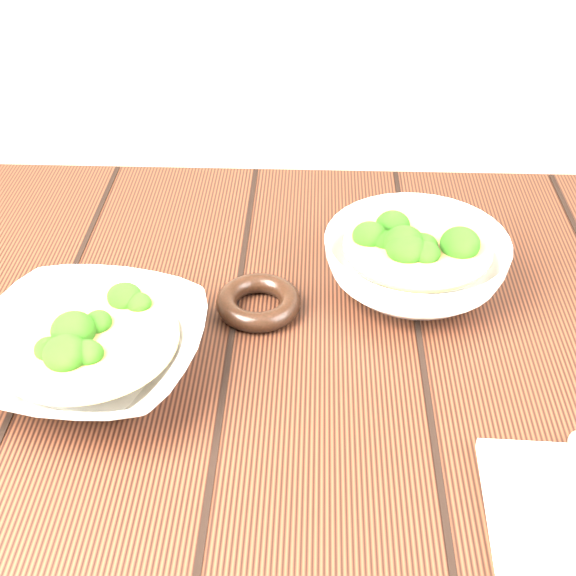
% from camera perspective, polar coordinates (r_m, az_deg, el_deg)
% --- Properties ---
extents(table, '(1.20, 0.80, 0.75)m').
position_cam_1_polar(table, '(0.92, -2.60, -10.29)').
color(table, '#351A0F').
rests_on(table, ground).
extents(soup_bowl_front, '(0.26, 0.26, 0.07)m').
position_cam_1_polar(soup_bowl_front, '(0.82, -13.96, -4.36)').
color(soup_bowl_front, silver).
rests_on(soup_bowl_front, table).
extents(soup_bowl_back, '(0.26, 0.26, 0.08)m').
position_cam_1_polar(soup_bowl_back, '(0.92, 9.03, 1.86)').
color(soup_bowl_back, silver).
rests_on(soup_bowl_back, table).
extents(trivet, '(0.11, 0.11, 0.02)m').
position_cam_1_polar(trivet, '(0.88, -2.11, -1.02)').
color(trivet, black).
rests_on(trivet, table).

